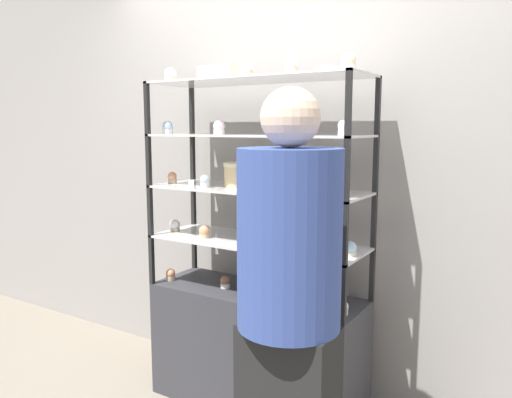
{
  "coord_description": "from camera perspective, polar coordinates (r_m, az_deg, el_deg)",
  "views": [
    {
      "loc": [
        1.38,
        -2.22,
        1.55
      ],
      "look_at": [
        0.0,
        0.0,
        1.17
      ],
      "focal_mm": 35.0,
      "sensor_mm": 36.0,
      "label": 1
    }
  ],
  "objects": [
    {
      "name": "cupcake_20",
      "position": [
        2.32,
        10.52,
        15.14
      ],
      "size": [
        0.07,
        0.07,
        0.08
      ],
      "color": "white",
      "rests_on": "display_riser_top"
    },
    {
      "name": "price_tag_3",
      "position": [
        2.36,
        1.76,
        7.85
      ],
      "size": [
        0.04,
        0.0,
        0.04
      ],
      "color": "white",
      "rests_on": "display_riser_upper"
    },
    {
      "name": "cupcake_5",
      "position": [
        2.76,
        -5.91,
        -3.77
      ],
      "size": [
        0.06,
        0.06,
        0.07
      ],
      "color": "#CCB28C",
      "rests_on": "display_riser_lower"
    },
    {
      "name": "cupcake_12",
      "position": [
        2.32,
        10.04,
        0.95
      ],
      "size": [
        0.05,
        0.05,
        0.07
      ],
      "color": "#CCB28C",
      "rests_on": "display_riser_middle"
    },
    {
      "name": "cupcake_8",
      "position": [
        2.41,
        10.7,
        -5.65
      ],
      "size": [
        0.06,
        0.06,
        0.07
      ],
      "color": "beige",
      "rests_on": "display_riser_lower"
    },
    {
      "name": "donut_glazed",
      "position": [
        2.49,
        8.13,
        14.31
      ],
      "size": [
        0.13,
        0.13,
        0.04
      ],
      "color": "#EFB2BC",
      "rests_on": "display_riser_top"
    },
    {
      "name": "cupcake_15",
      "position": [
        2.49,
        2.69,
        8.14
      ],
      "size": [
        0.06,
        0.06,
        0.07
      ],
      "color": "#CCB28C",
      "rests_on": "display_riser_upper"
    },
    {
      "name": "cupcake_4",
      "position": [
        2.96,
        -9.27,
        -3.03
      ],
      "size": [
        0.06,
        0.06,
        0.07
      ],
      "color": "#CCB28C",
      "rests_on": "display_riser_lower"
    },
    {
      "name": "cupcake_9",
      "position": [
        2.91,
        -9.57,
        2.4
      ],
      "size": [
        0.05,
        0.05,
        0.07
      ],
      "color": "#CCB28C",
      "rests_on": "display_riser_middle"
    },
    {
      "name": "cupcake_6",
      "position": [
        2.62,
        -0.94,
        -4.38
      ],
      "size": [
        0.06,
        0.06,
        0.07
      ],
      "color": "beige",
      "rests_on": "display_riser_lower"
    },
    {
      "name": "cupcake_1",
      "position": [
        2.82,
        -3.55,
        -9.45
      ],
      "size": [
        0.06,
        0.06,
        0.07
      ],
      "color": "white",
      "rests_on": "display_base"
    },
    {
      "name": "display_riser_middle",
      "position": [
        2.64,
        0.0,
        0.8
      ],
      "size": [
        1.19,
        0.41,
        0.28
      ],
      "color": "black",
      "rests_on": "display_riser_lower"
    },
    {
      "name": "cupcake_11",
      "position": [
        2.47,
        4.81,
        1.47
      ],
      "size": [
        0.05,
        0.05,
        0.07
      ],
      "color": "beige",
      "rests_on": "display_riser_middle"
    },
    {
      "name": "cupcake_17",
      "position": [
        2.9,
        -9.75,
        13.74
      ],
      "size": [
        0.07,
        0.07,
        0.08
      ],
      "color": "#CCB28C",
      "rests_on": "display_riser_top"
    },
    {
      "name": "cupcake_14",
      "position": [
        2.65,
        -4.24,
        8.13
      ],
      "size": [
        0.06,
        0.06,
        0.07
      ],
      "color": "white",
      "rests_on": "display_riser_upper"
    },
    {
      "name": "cupcake_3",
      "position": [
        2.47,
        9.87,
        -12.16
      ],
      "size": [
        0.06,
        0.06,
        0.07
      ],
      "color": "white",
      "rests_on": "display_base"
    },
    {
      "name": "cupcake_10",
      "position": [
        2.69,
        -5.88,
        2.01
      ],
      "size": [
        0.05,
        0.05,
        0.07
      ],
      "color": "beige",
      "rests_on": "display_riser_middle"
    },
    {
      "name": "price_tag_2",
      "position": [
        2.65,
        -7.39,
        1.67
      ],
      "size": [
        0.04,
        0.0,
        0.04
      ],
      "color": "white",
      "rests_on": "display_riser_middle"
    },
    {
      "name": "cupcake_2",
      "position": [
        2.58,
        2.34,
        -11.13
      ],
      "size": [
        0.06,
        0.06,
        0.07
      ],
      "color": "#CCB28C",
      "rests_on": "display_base"
    },
    {
      "name": "layer_cake_centerpiece",
      "position": [
        2.71,
        -1.62,
        2.82
      ],
      "size": [
        0.2,
        0.2,
        0.13
      ],
      "color": "#DBBC84",
      "rests_on": "display_riser_middle"
    },
    {
      "name": "cupcake_0",
      "position": [
        2.99,
        -9.74,
        -8.52
      ],
      "size": [
        0.06,
        0.06,
        0.07
      ],
      "color": "#CCB28C",
      "rests_on": "display_base"
    },
    {
      "name": "display_riser_top",
      "position": [
        2.63,
        0.0,
        13.17
      ],
      "size": [
        1.19,
        0.41,
        0.28
      ],
      "color": "black",
      "rests_on": "display_riser_upper"
    },
    {
      "name": "cupcake_19",
      "position": [
        2.4,
        4.07,
        15.01
      ],
      "size": [
        0.07,
        0.07,
        0.08
      ],
      "color": "#CCB28C",
      "rests_on": "display_riser_top"
    },
    {
      "name": "price_tag_4",
      "position": [
        2.33,
        3.86,
        14.83
      ],
      "size": [
        0.04,
        0.0,
        0.04
      ],
      "color": "white",
      "rests_on": "display_riser_top"
    },
    {
      "name": "cupcake_18",
      "position": [
        2.55,
        -1.07,
        14.64
      ],
      "size": [
        0.07,
        0.07,
        0.08
      ],
      "color": "#CCB28C",
      "rests_on": "display_riser_top"
    },
    {
      "name": "display_base",
      "position": [
        2.88,
        0.0,
        -16.78
      ],
      "size": [
        1.19,
        0.41,
        0.66
      ],
      "color": "#333338",
      "rests_on": "ground_plane"
    },
    {
      "name": "price_tag_0",
      "position": [
        2.5,
        2.21,
        -12.09
      ],
      "size": [
        0.04,
        0.0,
        0.04
      ],
      "color": "white",
      "rests_on": "display_base"
    },
    {
      "name": "price_tag_1",
      "position": [
        2.43,
        1.69,
        -5.67
      ],
      "size": [
        0.04,
        0.0,
        0.04
      ],
      "color": "white",
      "rests_on": "display_riser_lower"
    },
    {
      "name": "customer_figure",
      "position": [
        1.95,
        3.77,
        -11.07
      ],
      "size": [
        0.4,
        0.4,
        1.7
      ],
      "color": "black",
      "rests_on": "ground_plane"
    },
    {
      "name": "cupcake_13",
      "position": [
        2.88,
        -10.08,
        8.02
      ],
      "size": [
        0.06,
        0.06,
        0.07
      ],
      "color": "white",
      "rests_on": "display_riser_upper"
    },
    {
      "name": "display_riser_lower",
      "position": [
        2.69,
        0.0,
        -5.21
      ],
      "size": [
        1.19,
        0.41,
        0.28
      ],
      "color": "black",
      "rests_on": "display_base"
    },
    {
      "name": "cupcake_16",
      "position": [
        2.32,
        10.08,
        8.02
      ],
      "size": [
        0.06,
        0.06,
        0.07
      ],
      "color": "white",
      "rests_on": "display_riser_upper"
    },
    {
      "name": "display_riser_upper",
      "position": [
        2.62,
        0.0,
        6.97
      ],
      "size": [
        1.19,
        0.41,
        0.28
      ],
      "color": "black",
      "rests_on": "display_riser_middle"
    },
    {
      "name": "back_wall",
      "position": [
        2.93,
        3.62,
        3.31
      ],
      "size": [
        8.0,
        0.05,
        2.6
      ],
      "color": "gray",
      "rests_on": "ground_plane"
    },
    {
      "name": "sheet_cake_frosted",
      "position": [
        2.72,
        -4.02,
        14.14
      ],
      "size": [
        0.21,
        0.15,
        0.07
      ],
      "color": "beige",
      "rests_on": "display_riser_top"
    },
    {
      "name": "cupcake_7",
      "position": [
        2.46,
        4.19,
        -5.23
      ],
      "size": [
        0.06,
        0.06,
        0.07
      ],
      "color": "white",
      "rests_on": "display_riser_lower"
    }
  ]
}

